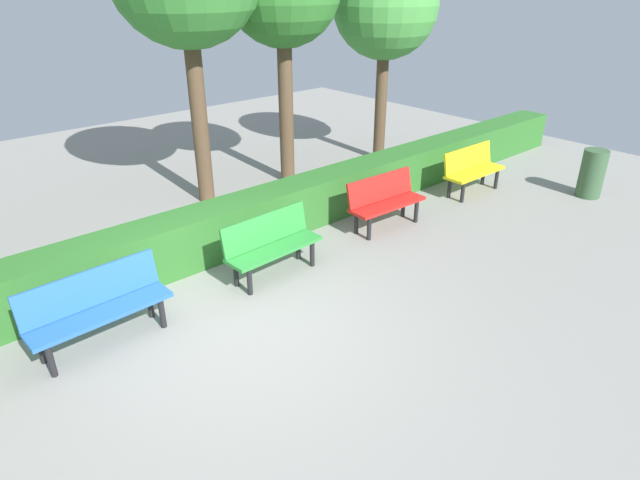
# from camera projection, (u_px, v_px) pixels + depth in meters

# --- Properties ---
(ground_plane) EXTENTS (21.44, 21.44, 0.00)m
(ground_plane) POSITION_uv_depth(u_px,v_px,m) (244.00, 331.00, 6.39)
(ground_plane) COLOR gray
(bench_yellow) EXTENTS (1.39, 0.48, 0.86)m
(bench_yellow) POSITION_uv_depth(u_px,v_px,m) (472.00, 168.00, 10.22)
(bench_yellow) COLOR yellow
(bench_yellow) RESTS_ON ground_plane
(bench_red) EXTENTS (1.41, 0.53, 0.86)m
(bench_red) POSITION_uv_depth(u_px,v_px,m) (385.00, 199.00, 8.82)
(bench_red) COLOR red
(bench_red) RESTS_ON ground_plane
(bench_green) EXTENTS (1.44, 0.52, 0.86)m
(bench_green) POSITION_uv_depth(u_px,v_px,m) (271.00, 243.00, 7.39)
(bench_green) COLOR #2D8C38
(bench_green) RESTS_ON ground_plane
(bench_blue) EXTENTS (1.59, 0.52, 0.86)m
(bench_blue) POSITION_uv_depth(u_px,v_px,m) (97.00, 305.00, 6.00)
(bench_blue) COLOR blue
(bench_blue) RESTS_ON ground_plane
(hedge_row) EXTENTS (17.44, 0.63, 0.76)m
(hedge_row) POSITION_uv_depth(u_px,v_px,m) (231.00, 226.00, 8.12)
(hedge_row) COLOR #2D6B28
(hedge_row) RESTS_ON ground_plane
(tree_near) EXTENTS (2.16, 2.16, 4.30)m
(tree_near) POSITION_uv_depth(u_px,v_px,m) (386.00, 6.00, 10.92)
(tree_near) COLOR brown
(tree_near) RESTS_ON ground_plane
(trash_bin) EXTENTS (0.44, 0.44, 0.90)m
(trash_bin) POSITION_uv_depth(u_px,v_px,m) (592.00, 173.00, 10.04)
(trash_bin) COLOR #385938
(trash_bin) RESTS_ON ground_plane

